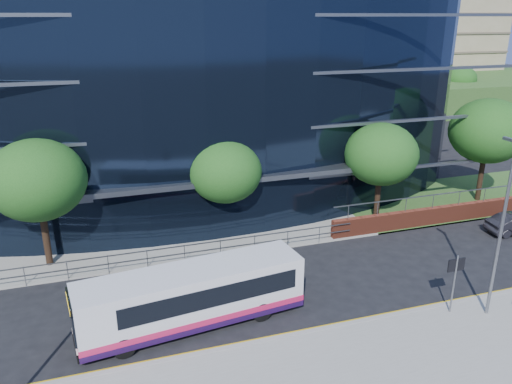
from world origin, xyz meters
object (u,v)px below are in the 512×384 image
object	(u,v)px
tree_far_d	(488,131)
tree_dist_e	(368,83)
street_sign	(455,272)
tree_dist_f	(461,79)
streetlight_east	(502,225)
tree_far_a	(37,180)
tree_far_b	(225,172)
city_bus	(194,296)
tree_far_c	(381,154)

from	to	relation	value
tree_far_d	tree_dist_e	size ratio (longest dim) A/B	1.14
street_sign	tree_dist_f	xyz separation A→B (m)	(35.50, 43.59, 2.06)
streetlight_east	street_sign	bearing A→B (deg)	158.64
street_sign	streetlight_east	size ratio (longest dim) A/B	0.35
tree_dist_f	streetlight_east	xyz separation A→B (m)	(-34.00, -44.17, 0.23)
tree_dist_f	streetlight_east	world-z (taller)	streetlight_east
tree_far_a	streetlight_east	world-z (taller)	streetlight_east
tree_far_d	streetlight_east	xyz separation A→B (m)	(-10.00, -12.17, -0.75)
tree_far_a	tree_dist_e	distance (m)	48.27
tree_far_b	tree_dist_f	xyz separation A→B (m)	(43.00, 32.50, 0.00)
tree_far_d	city_bus	world-z (taller)	tree_far_d
tree_far_b	tree_far_d	bearing A→B (deg)	1.51
tree_far_d	tree_dist_f	bearing A→B (deg)	53.13
tree_far_a	tree_far_b	size ratio (longest dim) A/B	1.15
tree_far_c	streetlight_east	world-z (taller)	streetlight_east
tree_far_a	city_bus	xyz separation A→B (m)	(6.41, -7.77, -3.46)
tree_dist_f	streetlight_east	size ratio (longest dim) A/B	0.76
tree_far_d	city_bus	size ratio (longest dim) A/B	0.74
streetlight_east	tree_far_b	bearing A→B (deg)	127.63
tree_far_c	tree_dist_f	size ratio (longest dim) A/B	1.08
city_bus	tree_dist_f	bearing A→B (deg)	34.24
tree_dist_e	streetlight_east	size ratio (longest dim) A/B	0.81
street_sign	tree_far_c	world-z (taller)	tree_far_c
tree_far_a	streetlight_east	bearing A→B (deg)	-30.46
tree_far_d	city_bus	bearing A→B (deg)	-158.79
tree_far_b	tree_far_c	xyz separation A→B (m)	(10.00, -0.50, 0.33)
tree_far_d	streetlight_east	distance (m)	15.77
tree_far_c	tree_far_d	xyz separation A→B (m)	(9.00, 1.00, 0.65)
tree_far_b	city_bus	distance (m)	9.44
tree_far_c	streetlight_east	xyz separation A→B (m)	(-1.00, -11.17, -0.10)
tree_far_a	tree_dist_f	distance (m)	62.44
city_bus	tree_far_c	bearing A→B (deg)	22.80
city_bus	tree_dist_e	bearing A→B (deg)	44.78
tree_far_c	tree_far_d	world-z (taller)	tree_far_d
tree_far_b	tree_far_d	xyz separation A→B (m)	(19.00, 0.50, 0.98)
tree_far_b	streetlight_east	distance (m)	14.74
tree_far_a	tree_dist_e	xyz separation A→B (m)	(37.00, 31.00, -0.33)
tree_far_a	tree_far_d	bearing A→B (deg)	1.97
streetlight_east	city_bus	distance (m)	13.39
tree_dist_f	city_bus	size ratio (longest dim) A/B	0.60
tree_far_c	city_bus	distance (m)	15.96
tree_far_c	tree_dist_e	world-z (taller)	same
street_sign	tree_dist_f	size ratio (longest dim) A/B	0.46
street_sign	city_bus	world-z (taller)	street_sign
streetlight_east	tree_far_a	bearing A→B (deg)	149.54
tree_far_d	city_bus	distance (m)	24.52
tree_far_c	tree_far_a	bearing A→B (deg)	180.00
tree_dist_f	street_sign	bearing A→B (deg)	-129.16
street_sign	tree_far_b	bearing A→B (deg)	124.08
tree_dist_f	tree_far_b	bearing A→B (deg)	-142.92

